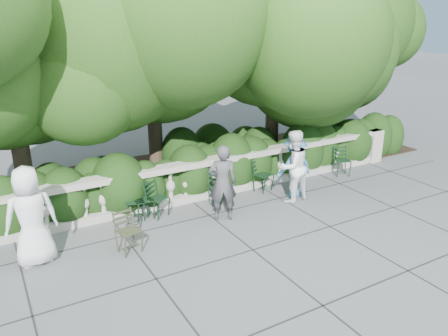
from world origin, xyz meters
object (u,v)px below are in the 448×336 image
person_businessman (31,216)px  person_woman_grey (223,183)px  chair_a (147,221)px  chair_d (163,218)px  chair_weathered (134,255)px  chair_e (343,177)px  chair_c (220,206)px  person_older_blue (294,167)px  chair_f (267,192)px  chair_b (136,222)px  person_casual_man (293,166)px

person_businessman → person_woman_grey: 3.88m
chair_a → person_woman_grey: person_woman_grey is taller
chair_d → chair_weathered: bearing=-159.5°
person_businessman → chair_e: bearing=-179.4°
chair_c → chair_e: size_ratio=1.00×
chair_e → chair_weathered: (-6.54, -1.17, 0.00)m
chair_weathered → person_businessman: person_businessman is taller
person_older_blue → chair_f: bearing=-47.8°
person_woman_grey → person_older_blue: size_ratio=1.10×
chair_b → chair_d: size_ratio=1.00×
chair_b → chair_weathered: 1.40m
chair_a → chair_weathered: bearing=-119.3°
chair_a → person_casual_man: bearing=-10.8°
chair_b → chair_c: 2.04m
chair_a → person_older_blue: bearing=-7.1°
chair_b → person_older_blue: (3.93, -0.52, 0.78)m
chair_f → person_casual_man: (0.21, -0.71, 0.89)m
chair_a → person_businessman: size_ratio=0.45×
chair_b → person_older_blue: 4.04m
chair_d → person_older_blue: person_older_blue is taller
person_woman_grey → chair_b: bearing=-1.0°
chair_e → person_businessman: bearing=-154.7°
chair_f → person_older_blue: (0.42, -0.50, 0.78)m
chair_a → chair_e: same height
person_woman_grey → chair_a: bearing=-2.8°
chair_a → chair_c: size_ratio=1.00×
chair_e → person_casual_man: bearing=-144.3°
chair_d → chair_e: bearing=-27.9°
chair_weathered → person_woman_grey: size_ratio=0.49×
person_businessman → person_woman_grey: size_ratio=1.09×
chair_a → person_older_blue: size_ratio=0.54×
chair_weathered → chair_d: bearing=36.8°
person_businessman → person_older_blue: size_ratio=1.19×
chair_c → person_businessman: person_businessman is taller
chair_b → chair_d: 0.60m
chair_b → chair_e: (6.03, -0.14, 0.00)m
chair_a → chair_f: (3.29, 0.02, 0.00)m
chair_f → chair_weathered: (-4.01, -1.29, 0.00)m
chair_f → person_woman_grey: 2.10m
person_older_blue → person_casual_man: bearing=46.6°
person_casual_man → chair_d: bearing=-17.8°
chair_f → chair_c: bearing=166.7°
chair_e → chair_f: same height
chair_c → chair_d: (-1.44, 0.06, 0.00)m
person_casual_man → chair_f: bearing=-79.9°
person_woman_grey → person_casual_man: bearing=-155.5°
chair_b → chair_f: bearing=10.5°
person_casual_man → person_older_blue: 0.31m
person_older_blue → chair_b: bearing=-5.3°
chair_e → chair_a: bearing=-159.5°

